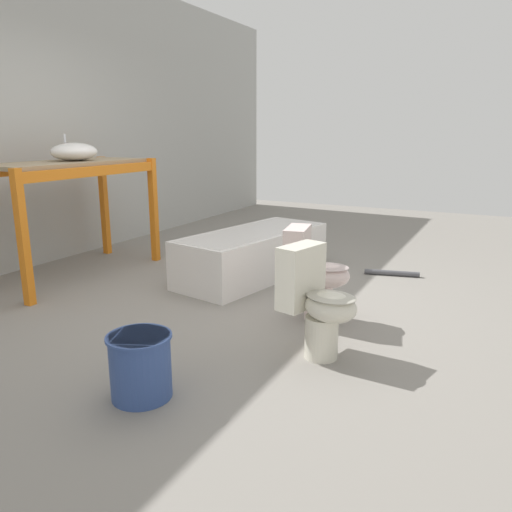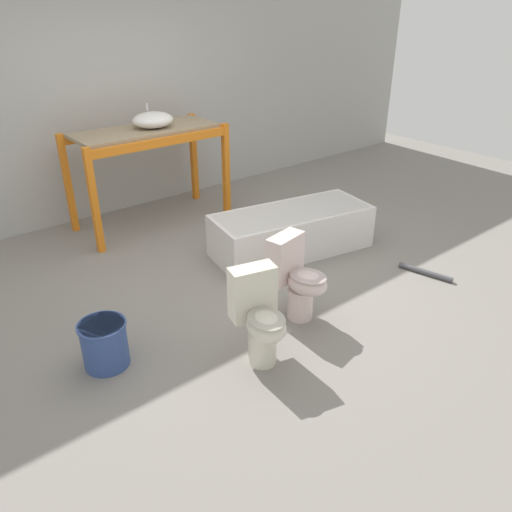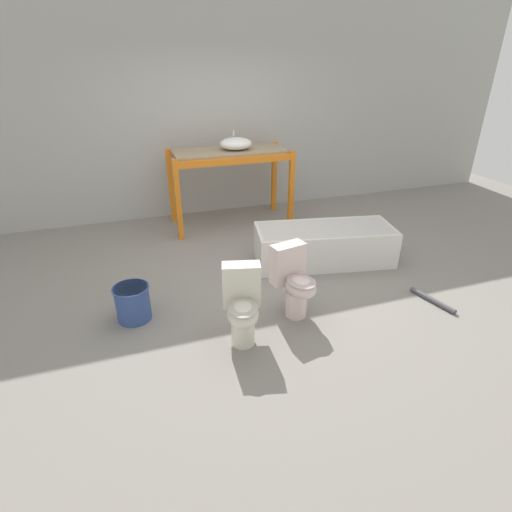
# 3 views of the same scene
# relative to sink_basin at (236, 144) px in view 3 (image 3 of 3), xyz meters

# --- Properties ---
(ground_plane) EXTENTS (12.00, 12.00, 0.00)m
(ground_plane) POSITION_rel_sink_basin_xyz_m (-0.22, -1.51, -1.21)
(ground_plane) COLOR gray
(warehouse_wall_rear) EXTENTS (10.80, 0.08, 3.20)m
(warehouse_wall_rear) POSITION_rel_sink_basin_xyz_m (-0.22, 0.70, 0.39)
(warehouse_wall_rear) COLOR #ADADA8
(warehouse_wall_rear) RESTS_ON ground_plane
(shelving_rack) EXTENTS (1.74, 0.79, 1.12)m
(shelving_rack) POSITION_rel_sink_basin_xyz_m (-0.09, 0.02, -0.28)
(shelving_rack) COLOR orange
(shelving_rack) RESTS_ON ground_plane
(sink_basin) EXTENTS (0.46, 0.40, 0.25)m
(sink_basin) POSITION_rel_sink_basin_xyz_m (0.00, 0.00, 0.00)
(sink_basin) COLOR white
(sink_basin) RESTS_ON shelving_rack
(bathtub_main) EXTENTS (1.77, 0.97, 0.46)m
(bathtub_main) POSITION_rel_sink_basin_xyz_m (0.66, -1.61, -0.95)
(bathtub_main) COLOR white
(bathtub_main) RESTS_ON ground_plane
(toilet_near) EXTENTS (0.41, 0.54, 0.71)m
(toilet_near) POSITION_rel_sink_basin_xyz_m (-0.76, -2.79, -0.84)
(toilet_near) COLOR silver
(toilet_near) RESTS_ON ground_plane
(toilet_far) EXTENTS (0.39, 0.53, 0.71)m
(toilet_far) POSITION_rel_sink_basin_xyz_m (-0.15, -2.54, -0.84)
(toilet_far) COLOR silver
(toilet_far) RESTS_ON ground_plane
(bucket_white) EXTENTS (0.35, 0.35, 0.36)m
(bucket_white) POSITION_rel_sink_basin_xyz_m (-1.67, -2.13, -1.02)
(bucket_white) COLOR #334C8C
(bucket_white) RESTS_ON ground_plane
(loose_pipe) EXTENTS (0.17, 0.53, 0.05)m
(loose_pipe) POSITION_rel_sink_basin_xyz_m (1.31, -2.83, -1.18)
(loose_pipe) COLOR #4C4C51
(loose_pipe) RESTS_ON ground_plane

